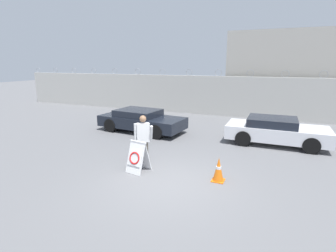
% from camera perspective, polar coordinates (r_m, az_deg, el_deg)
% --- Properties ---
extents(ground_plane, '(90.00, 90.00, 0.00)m').
position_cam_1_polar(ground_plane, '(8.16, 0.30, -12.43)').
color(ground_plane, slate).
extents(perimeter_wall, '(36.00, 0.30, 3.15)m').
position_cam_1_polar(perimeter_wall, '(18.28, 13.90, 6.23)').
color(perimeter_wall, beige).
rests_on(perimeter_wall, ground_plane).
extents(building_block, '(6.71, 5.23, 5.66)m').
position_cam_1_polar(building_block, '(21.22, 22.83, 10.55)').
color(building_block, '#B2ADA3').
rests_on(building_block, ground_plane).
extents(barricade_sign, '(0.72, 0.77, 1.06)m').
position_cam_1_polar(barricade_sign, '(8.87, -6.64, -6.65)').
color(barricade_sign, white).
rests_on(barricade_sign, ground_plane).
extents(security_guard, '(0.70, 0.45, 1.81)m').
position_cam_1_polar(security_guard, '(9.27, -5.40, -2.52)').
color(security_guard, '#514C42').
rests_on(security_guard, ground_plane).
extents(traffic_cone_near, '(0.38, 0.38, 0.77)m').
position_cam_1_polar(traffic_cone_near, '(8.33, 10.94, -9.27)').
color(traffic_cone_near, orange).
rests_on(traffic_cone_near, ground_plane).
extents(parked_car_front_coupe, '(4.71, 2.33, 1.16)m').
position_cam_1_polar(parked_car_front_coupe, '(13.98, -5.85, 1.28)').
color(parked_car_front_coupe, black).
rests_on(parked_car_front_coupe, ground_plane).
extents(parked_car_rear_sedan, '(4.32, 1.94, 1.19)m').
position_cam_1_polar(parked_car_rear_sedan, '(12.68, 22.36, -0.94)').
color(parked_car_rear_sedan, black).
rests_on(parked_car_rear_sedan, ground_plane).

